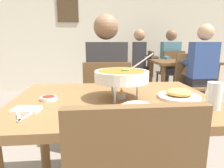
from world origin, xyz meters
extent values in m
cube|color=beige|center=(0.00, 3.41, 1.50)|extent=(10.00, 0.10, 3.00)
cube|color=#4C3823|center=(-0.63, 3.35, 1.76)|extent=(0.44, 0.03, 0.56)
cube|color=brown|center=(0.00, 0.00, 0.74)|extent=(1.14, 0.84, 0.04)
cylinder|color=brown|center=(-0.51, 0.36, 0.36)|extent=(0.07, 0.07, 0.72)
cylinder|color=brown|center=(0.51, 0.36, 0.36)|extent=(0.07, 0.07, 0.72)
cube|color=brown|center=(0.00, 0.80, 0.43)|extent=(0.44, 0.44, 0.03)
cube|color=brown|center=(0.00, 0.60, 0.68)|extent=(0.42, 0.04, 0.45)
cylinder|color=brown|center=(0.19, 0.99, 0.21)|extent=(0.04, 0.04, 0.42)
cylinder|color=brown|center=(-0.19, 0.99, 0.21)|extent=(0.04, 0.04, 0.42)
cylinder|color=brown|center=(0.19, 0.61, 0.21)|extent=(0.04, 0.04, 0.42)
cylinder|color=brown|center=(-0.19, 0.61, 0.21)|extent=(0.04, 0.04, 0.42)
cylinder|color=#2D2D38|center=(0.10, 0.82, 0.23)|extent=(0.10, 0.10, 0.45)
cylinder|color=#2D2D38|center=(-0.10, 0.82, 0.23)|extent=(0.10, 0.10, 0.45)
cube|color=#2D2D38|center=(0.00, 0.78, 0.51)|extent=(0.32, 0.32, 0.12)
cube|color=#2D2D33|center=(0.00, 0.70, 0.82)|extent=(0.36, 0.20, 0.50)
sphere|color=#846047|center=(0.00, 0.70, 1.20)|extent=(0.22, 0.22, 0.22)
cylinder|color=#2D2D33|center=(0.16, 0.90, 0.77)|extent=(0.08, 0.28, 0.08)
cylinder|color=#2D2D33|center=(-0.16, 0.90, 0.77)|extent=(0.08, 0.28, 0.08)
cylinder|color=silver|center=(0.13, -0.02, 0.81)|extent=(0.01, 0.01, 0.10)
cylinder|color=silver|center=(-0.01, 0.06, 0.81)|extent=(0.01, 0.01, 0.10)
cylinder|color=silver|center=(-0.01, -0.10, 0.81)|extent=(0.01, 0.01, 0.10)
torus|color=silver|center=(0.04, -0.02, 0.86)|extent=(0.21, 0.21, 0.01)
cylinder|color=#B2B2B7|center=(0.04, -0.02, 0.77)|extent=(0.05, 0.05, 0.04)
cone|color=orange|center=(0.04, -0.02, 0.81)|extent=(0.02, 0.02, 0.04)
cylinder|color=white|center=(0.04, -0.02, 0.89)|extent=(0.30, 0.30, 0.06)
cylinder|color=#AD6023|center=(0.04, -0.02, 0.91)|extent=(0.26, 0.26, 0.01)
ellipsoid|color=#388433|center=(0.06, -0.02, 0.92)|extent=(0.05, 0.03, 0.01)
cylinder|color=silver|center=(0.13, 0.00, 0.95)|extent=(0.18, 0.01, 0.13)
cylinder|color=white|center=(0.07, -0.26, 0.76)|extent=(0.24, 0.24, 0.01)
ellipsoid|color=white|center=(0.07, -0.26, 0.79)|extent=(0.15, 0.13, 0.04)
cylinder|color=white|center=(0.37, -0.03, 0.76)|extent=(0.24, 0.24, 0.01)
ellipsoid|color=tan|center=(0.37, -0.03, 0.79)|extent=(0.15, 0.13, 0.04)
cylinder|color=white|center=(-0.37, -0.01, 0.77)|extent=(0.09, 0.09, 0.02)
cylinder|color=maroon|center=(-0.37, -0.01, 0.77)|extent=(0.07, 0.07, 0.01)
cube|color=white|center=(-0.43, -0.18, 0.76)|extent=(0.13, 0.09, 0.02)
cube|color=silver|center=(-0.45, -0.23, 0.76)|extent=(0.08, 0.16, 0.01)
cube|color=silver|center=(-0.40, -0.23, 0.76)|extent=(0.06, 0.17, 0.01)
cylinder|color=silver|center=(0.45, -0.23, 0.82)|extent=(0.07, 0.07, 0.13)
cylinder|color=#4C331E|center=(0.45, -0.23, 0.80)|extent=(0.06, 0.06, 0.08)
cube|color=brown|center=(1.40, 2.16, 0.74)|extent=(1.00, 0.80, 0.04)
cylinder|color=brown|center=(0.96, 1.82, 0.36)|extent=(0.07, 0.07, 0.72)
cylinder|color=brown|center=(1.84, 1.82, 0.36)|extent=(0.07, 0.07, 0.72)
cylinder|color=brown|center=(0.96, 2.50, 0.36)|extent=(0.07, 0.07, 0.72)
cylinder|color=brown|center=(1.84, 2.50, 0.36)|extent=(0.07, 0.07, 0.72)
cube|color=brown|center=(1.45, 2.80, 0.43)|extent=(0.45, 0.45, 0.03)
cube|color=brown|center=(1.44, 2.60, 0.68)|extent=(0.42, 0.05, 0.45)
cylinder|color=brown|center=(1.64, 2.98, 0.21)|extent=(0.04, 0.04, 0.42)
cylinder|color=brown|center=(1.26, 2.99, 0.21)|extent=(0.04, 0.04, 0.42)
cylinder|color=brown|center=(1.63, 2.60, 0.21)|extent=(0.04, 0.04, 0.42)
cylinder|color=brown|center=(1.25, 2.61, 0.21)|extent=(0.04, 0.04, 0.42)
cube|color=brown|center=(1.35, 1.58, 0.43)|extent=(0.49, 0.49, 0.03)
cube|color=brown|center=(1.33, 1.78, 0.68)|extent=(0.42, 0.09, 0.45)
cylinder|color=brown|center=(1.19, 1.37, 0.21)|extent=(0.04, 0.04, 0.42)
cylinder|color=brown|center=(1.57, 1.41, 0.21)|extent=(0.04, 0.04, 0.42)
cylinder|color=brown|center=(1.14, 1.74, 0.21)|extent=(0.04, 0.04, 0.42)
cylinder|color=brown|center=(1.52, 1.79, 0.21)|extent=(0.04, 0.04, 0.42)
cube|color=brown|center=(0.80, 2.68, 0.43)|extent=(0.48, 0.48, 0.03)
cube|color=brown|center=(1.00, 2.66, 0.68)|extent=(0.08, 0.42, 0.45)
cylinder|color=brown|center=(0.62, 2.89, 0.21)|extent=(0.04, 0.04, 0.42)
cylinder|color=brown|center=(0.59, 2.51, 0.21)|extent=(0.04, 0.04, 0.42)
cylinder|color=brown|center=(1.00, 2.85, 0.21)|extent=(0.04, 0.04, 0.42)
cylinder|color=brown|center=(0.97, 2.47, 0.21)|extent=(0.04, 0.04, 0.42)
cylinder|color=#2D2D38|center=(1.33, 2.63, 0.23)|extent=(0.10, 0.10, 0.45)
cylinder|color=#2D2D38|center=(1.53, 2.63, 0.23)|extent=(0.10, 0.10, 0.45)
cube|color=#2D2D38|center=(1.43, 2.67, 0.51)|extent=(0.32, 0.32, 0.12)
cube|color=teal|center=(1.43, 2.75, 0.82)|extent=(0.36, 0.20, 0.50)
sphere|color=#846047|center=(1.43, 2.75, 1.20)|extent=(0.22, 0.22, 0.22)
cylinder|color=teal|center=(1.27, 2.55, 0.77)|extent=(0.08, 0.28, 0.08)
cylinder|color=teal|center=(1.59, 2.55, 0.77)|extent=(0.08, 0.28, 0.08)
cylinder|color=#2D2D38|center=(1.52, 1.65, 0.23)|extent=(0.10, 0.10, 0.45)
cylinder|color=#2D2D38|center=(1.32, 1.65, 0.23)|extent=(0.10, 0.10, 0.45)
cube|color=#2D2D38|center=(1.42, 1.61, 0.51)|extent=(0.32, 0.32, 0.12)
cube|color=#334C8C|center=(1.42, 1.53, 0.82)|extent=(0.36, 0.20, 0.50)
sphere|color=tan|center=(1.42, 1.53, 1.20)|extent=(0.22, 0.22, 0.22)
cylinder|color=#334C8C|center=(1.58, 1.73, 0.77)|extent=(0.08, 0.28, 0.08)
cylinder|color=#334C8C|center=(1.26, 1.73, 0.77)|extent=(0.08, 0.28, 0.08)
cylinder|color=#2D2D38|center=(0.90, 2.65, 0.23)|extent=(0.10, 0.10, 0.45)
cylinder|color=#2D2D38|center=(0.90, 2.85, 0.23)|extent=(0.10, 0.10, 0.45)
cube|color=#2D2D38|center=(0.86, 2.75, 0.51)|extent=(0.32, 0.32, 0.12)
cube|color=#2D2D33|center=(0.78, 2.75, 0.82)|extent=(0.20, 0.36, 0.50)
sphere|color=#A57756|center=(0.78, 2.75, 1.20)|extent=(0.22, 0.22, 0.22)
cylinder|color=#2D2D33|center=(0.98, 2.59, 0.77)|extent=(0.28, 0.08, 0.08)
cylinder|color=#2D2D33|center=(0.98, 2.91, 0.77)|extent=(0.28, 0.08, 0.08)
camera|label=1|loc=(-0.12, -1.07, 1.07)|focal=31.29mm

